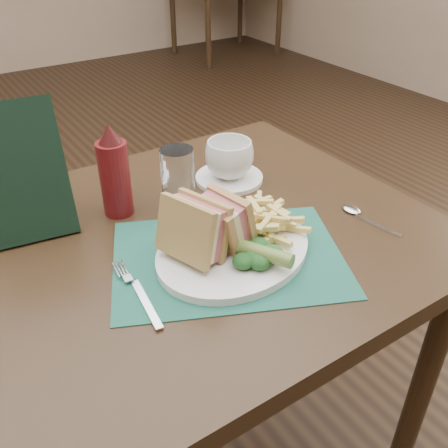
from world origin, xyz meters
The scene contains 17 objects.
floor centered at (0.00, 0.00, 0.00)m, with size 7.00×7.00×0.00m, color black.
table_main centered at (0.00, -0.50, 0.38)m, with size 0.90×0.75×0.75m, color black, non-canonical shape.
table_bg_right centered at (2.38, 2.97, 0.38)m, with size 0.90×0.75×0.75m, color black, non-canonical shape.
placemat centered at (0.01, -0.60, 0.75)m, with size 0.40×0.28×0.00m, color #1A5546.
plate centered at (0.02, -0.60, 0.76)m, with size 0.30×0.24×0.01m, color white, non-canonical shape.
sandwich_half_a centered at (-0.07, -0.59, 0.82)m, with size 0.06×0.11×0.10m, color tan, non-canonical shape.
sandwich_half_b centered at (-0.01, -0.59, 0.82)m, with size 0.06×0.10×0.09m, color tan, non-canonical shape.
kale_garnish centered at (0.03, -0.65, 0.78)m, with size 0.11×0.08×0.03m, color #163D1A, non-canonical shape.
pickle_spear centered at (0.03, -0.66, 0.79)m, with size 0.03×0.03×0.12m, color #526E2A.
fries_pile centered at (0.10, -0.58, 0.80)m, with size 0.18×0.20×0.06m, color #DAC66D, non-canonical shape.
fork centered at (-0.16, -0.60, 0.76)m, with size 0.03×0.17×0.01m, color silver, non-canonical shape.
spoon centered at (0.30, -0.65, 0.76)m, with size 0.03×0.15×0.01m, color silver, non-canonical shape.
saucer centered at (0.17, -0.36, 0.76)m, with size 0.15×0.15×0.01m, color white.
coffee_cup centered at (0.17, -0.36, 0.80)m, with size 0.11×0.11×0.08m, color white.
drinking_glass centered at (0.02, -0.41, 0.81)m, with size 0.07×0.07×0.13m, color white.
ketchup_bottle centered at (-0.09, -0.36, 0.84)m, with size 0.06×0.06×0.19m, color #560E12, non-canonical shape.
check_presenter centered at (-0.25, -0.33, 0.87)m, with size 0.15×0.02×0.25m, color black.
Camera 1 is at (-0.38, -1.18, 1.28)m, focal length 40.00 mm.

